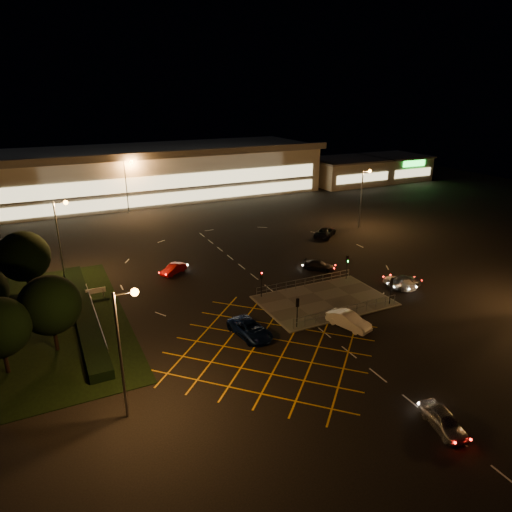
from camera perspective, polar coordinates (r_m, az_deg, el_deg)
name	(u,v)px	position (r m, az deg, el deg)	size (l,w,h in m)	color
ground	(300,298)	(53.16, 5.51, -5.21)	(180.00, 180.00, 0.00)	black
pedestrian_island	(324,301)	(52.63, 8.51, -5.54)	(14.00, 9.00, 0.12)	#4C4944
grass_verge	(32,326)	(52.03, -26.16, -7.87)	(18.00, 30.00, 0.08)	black
hedge	(84,312)	(51.83, -20.73, -6.59)	(2.00, 26.00, 1.00)	black
supermarket	(159,171)	(107.29, -12.03, 10.33)	(72.00, 26.50, 10.50)	beige
retail_unit_a	(346,171)	(120.30, 11.14, 10.39)	(18.80, 14.80, 6.35)	beige
retail_unit_b	(394,167)	(130.44, 16.90, 10.64)	(14.80, 14.80, 6.35)	beige
streetlight_sw	(125,337)	(33.21, -16.08, -9.67)	(1.78, 0.56, 10.03)	slate
streetlight_nw	(61,229)	(61.00, -23.19, 3.16)	(1.78, 0.56, 10.03)	slate
streetlight_ne	(364,190)	(80.31, 13.32, 7.99)	(1.78, 0.56, 10.03)	slate
streetlight_far_left	(128,179)	(91.65, -15.71, 9.22)	(1.78, 0.56, 10.03)	slate
streetlight_far_right	(302,164)	(107.86, 5.75, 11.38)	(1.78, 0.56, 10.03)	slate
signal_sw	(297,307)	(45.65, 5.19, -6.34)	(0.28, 0.30, 3.15)	black
signal_se	(391,285)	(52.38, 16.56, -3.56)	(0.28, 0.30, 3.15)	black
signal_nw	(261,279)	(52.00, 0.68, -2.85)	(0.28, 0.30, 3.15)	black
signal_ne	(347,262)	(58.00, 11.34, -0.78)	(0.28, 0.30, 3.15)	black
tree_c	(24,256)	(57.64, -27.06, -0.05)	(5.76, 5.76, 7.84)	black
tree_e	(50,305)	(44.59, -24.35, -5.60)	(5.40, 5.40, 7.35)	black
car_near_silver	(443,420)	(36.59, 22.38, -18.45)	(1.67, 4.14, 1.41)	#B4B7BC
car_queue_white	(349,320)	(47.25, 11.51, -7.89)	(1.64, 4.70, 1.55)	white
car_left_blue	(250,329)	(44.81, -0.75, -9.12)	(2.50, 5.41, 1.50)	#0B1A45
car_far_dkgrey	(319,265)	(61.28, 7.88, -1.18)	(1.71, 4.20, 1.22)	black
car_right_silver	(405,281)	(58.24, 18.11, -3.01)	(1.82, 4.53, 1.54)	#A1A3A8
car_circ_red	(174,269)	(60.44, -10.26, -1.60)	(1.34, 3.85, 1.27)	#960A0B
car_east_grey	(325,232)	(75.57, 8.66, 3.00)	(2.48, 5.39, 1.50)	black
car_approach_white	(399,282)	(58.19, 17.50, -3.11)	(1.79, 4.39, 1.28)	white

